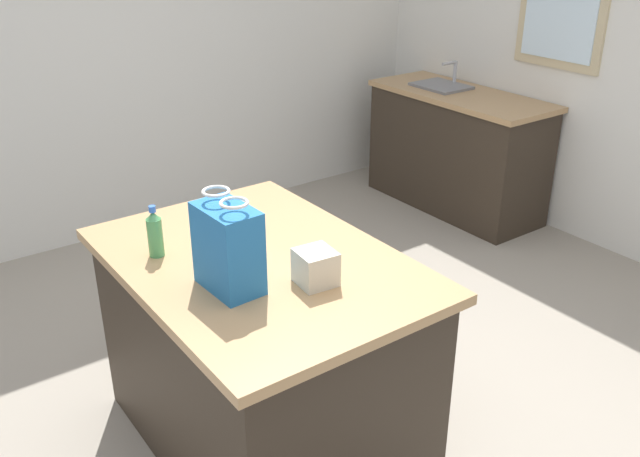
{
  "coord_description": "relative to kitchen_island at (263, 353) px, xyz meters",
  "views": [
    {
      "loc": [
        2.02,
        -1.59,
        2.17
      ],
      "look_at": [
        -0.08,
        -0.06,
        0.96
      ],
      "focal_mm": 38.84,
      "sensor_mm": 36.0,
      "label": 1
    }
  ],
  "objects": [
    {
      "name": "shopping_bag",
      "position": [
        0.13,
        -0.2,
        0.61
      ],
      "size": [
        0.26,
        0.17,
        0.36
      ],
      "color": "#236BAD",
      "rests_on": "kitchen_island"
    },
    {
      "name": "sink_counter",
      "position": [
        -1.4,
        2.61,
        0.01
      ],
      "size": [
        1.44,
        0.6,
        1.09
      ],
      "color": "#33281E",
      "rests_on": "ground"
    },
    {
      "name": "small_box",
      "position": [
        0.29,
        0.07,
        0.52
      ],
      "size": [
        0.15,
        0.15,
        0.13
      ],
      "primitive_type": "cube",
      "rotation": [
        0.0,
        0.0,
        -0.1
      ],
      "color": "beige",
      "rests_on": "kitchen_island"
    },
    {
      "name": "bottle",
      "position": [
        -0.26,
        -0.31,
        0.54
      ],
      "size": [
        0.06,
        0.06,
        0.21
      ],
      "color": "#4C9956",
      "rests_on": "kitchen_island"
    },
    {
      "name": "ground",
      "position": [
        0.08,
        0.36,
        -0.46
      ],
      "size": [
        6.25,
        6.25,
        0.0
      ],
      "primitive_type": "plane",
      "color": "#9E9384"
    },
    {
      "name": "left_wall",
      "position": [
        -2.52,
        0.36,
        0.89
      ],
      "size": [
        0.1,
        5.21,
        2.7
      ],
      "color": "silver",
      "rests_on": "ground"
    },
    {
      "name": "kitchen_island",
      "position": [
        0.0,
        0.0,
        0.0
      ],
      "size": [
        1.39,
        0.99,
        0.91
      ],
      "color": "#33281E",
      "rests_on": "ground"
    }
  ]
}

